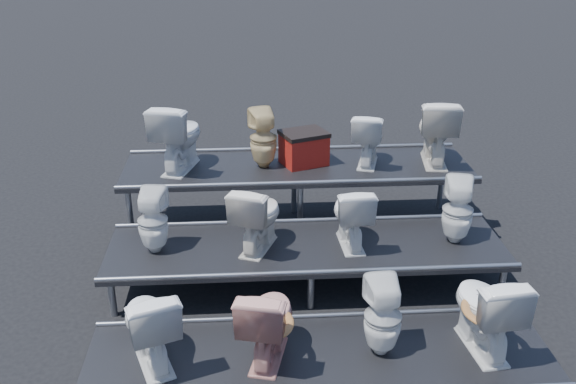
{
  "coord_description": "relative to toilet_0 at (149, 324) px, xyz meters",
  "views": [
    {
      "loc": [
        -0.6,
        -5.96,
        3.76
      ],
      "look_at": [
        -0.19,
        0.1,
        1.04
      ],
      "focal_mm": 40.0,
      "sensor_mm": 36.0,
      "label": 1
    }
  ],
  "objects": [
    {
      "name": "toilet_6",
      "position": [
        1.95,
        1.3,
        0.35
      ],
      "size": [
        0.42,
        0.7,
        0.69
      ],
      "primitive_type": "imported",
      "rotation": [
        0.0,
        0.0,
        3.19
      ],
      "color": "silver",
      "rests_on": "tier_mid"
    },
    {
      "name": "toilet_7",
      "position": [
        3.09,
        1.3,
        0.37
      ],
      "size": [
        0.39,
        0.4,
        0.72
      ],
      "primitive_type": "imported",
      "rotation": [
        0.0,
        0.0,
        2.9
      ],
      "color": "silver",
      "rests_on": "tier_mid"
    },
    {
      "name": "toilet_8",
      "position": [
        0.08,
        2.6,
        0.82
      ],
      "size": [
        0.68,
        0.91,
        0.83
      ],
      "primitive_type": "imported",
      "rotation": [
        0.0,
        0.0,
        2.85
      ],
      "color": "silver",
      "rests_on": "tier_back"
    },
    {
      "name": "toilet_5",
      "position": [
        0.97,
        1.3,
        0.37
      ],
      "size": [
        0.65,
        0.82,
        0.73
      ],
      "primitive_type": "imported",
      "rotation": [
        0.0,
        0.0,
        2.75
      ],
      "color": "silver",
      "rests_on": "tier_mid"
    },
    {
      "name": "toilet_1",
      "position": [
        1.02,
        0.0,
        -0.01
      ],
      "size": [
        0.61,
        0.84,
        0.77
      ],
      "primitive_type": "imported",
      "rotation": [
        0.0,
        0.0,
        2.89
      ],
      "color": "tan",
      "rests_on": "tier_front"
    },
    {
      "name": "toilet_0",
      "position": [
        0.0,
        0.0,
        0.0
      ],
      "size": [
        0.68,
        0.88,
        0.79
      ],
      "primitive_type": "imported",
      "rotation": [
        0.0,
        0.0,
        3.5
      ],
      "color": "silver",
      "rests_on": "tier_front"
    },
    {
      "name": "tier_front",
      "position": [
        1.49,
        0.0,
        -0.43
      ],
      "size": [
        4.2,
        1.2,
        0.06
      ],
      "primitive_type": "cube",
      "color": "black",
      "rests_on": "ground"
    },
    {
      "name": "toilet_9",
      "position": [
        1.08,
        2.6,
        0.76
      ],
      "size": [
        0.39,
        0.4,
        0.72
      ],
      "primitive_type": "imported",
      "rotation": [
        0.0,
        0.0,
        3.38
      ],
      "color": "tan",
      "rests_on": "tier_back"
    },
    {
      "name": "red_crate",
      "position": [
        1.58,
        2.65,
        0.59
      ],
      "size": [
        0.61,
        0.56,
        0.36
      ],
      "primitive_type": "cube",
      "rotation": [
        0.0,
        0.0,
        0.36
      ],
      "color": "#A02011",
      "rests_on": "tier_back"
    },
    {
      "name": "toilet_3",
      "position": [
        2.97,
        0.0,
        0.02
      ],
      "size": [
        0.55,
        0.86,
        0.83
      ],
      "primitive_type": "imported",
      "rotation": [
        0.0,
        0.0,
        3.25
      ],
      "color": "silver",
      "rests_on": "tier_front"
    },
    {
      "name": "toilet_2",
      "position": [
        2.05,
        0.0,
        -0.02
      ],
      "size": [
        0.36,
        0.36,
        0.75
      ],
      "primitive_type": "imported",
      "rotation": [
        0.0,
        0.0,
        3.21
      ],
      "color": "silver",
      "rests_on": "tier_front"
    },
    {
      "name": "ground",
      "position": [
        1.49,
        1.3,
        -0.46
      ],
      "size": [
        80.0,
        80.0,
        0.0
      ],
      "primitive_type": "plane",
      "color": "black",
      "rests_on": "ground"
    },
    {
      "name": "tier_back",
      "position": [
        1.49,
        2.6,
        -0.03
      ],
      "size": [
        4.2,
        1.2,
        0.86
      ],
      "primitive_type": "cube",
      "color": "black",
      "rests_on": "ground"
    },
    {
      "name": "toilet_11",
      "position": [
        3.18,
        2.6,
        0.82
      ],
      "size": [
        0.57,
        0.86,
        0.82
      ],
      "primitive_type": "imported",
      "rotation": [
        0.0,
        0.0,
        3.0
      ],
      "color": "silver",
      "rests_on": "tier_back"
    },
    {
      "name": "tier_mid",
      "position": [
        1.49,
        1.3,
        -0.23
      ],
      "size": [
        4.2,
        1.2,
        0.46
      ],
      "primitive_type": "cube",
      "color": "black",
      "rests_on": "ground"
    },
    {
      "name": "toilet_4",
      "position": [
        -0.1,
        1.3,
        0.35
      ],
      "size": [
        0.35,
        0.36,
        0.69
      ],
      "primitive_type": "imported",
      "rotation": [
        0.0,
        0.0,
        3.0
      ],
      "color": "silver",
      "rests_on": "tier_mid"
    },
    {
      "name": "toilet_10",
      "position": [
        2.35,
        2.6,
        0.74
      ],
      "size": [
        0.53,
        0.72,
        0.66
      ],
      "primitive_type": "imported",
      "rotation": [
        0.0,
        0.0,
        2.86
      ],
      "color": "silver",
      "rests_on": "tier_back"
    }
  ]
}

